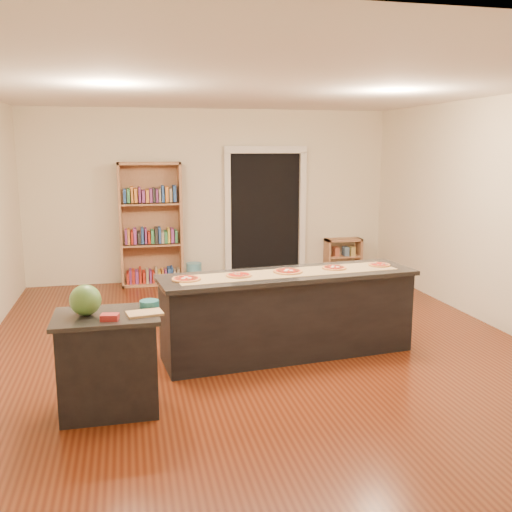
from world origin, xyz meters
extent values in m
cube|color=beige|center=(0.00, 0.00, 1.40)|extent=(6.00, 7.00, 2.80)
cube|color=#5A240F|center=(0.00, 0.00, 0.00)|extent=(6.00, 7.00, 0.01)
cube|color=white|center=(0.00, 0.00, 2.80)|extent=(6.00, 7.00, 0.01)
cube|color=black|center=(0.90, 3.48, 1.05)|extent=(1.20, 0.02, 2.10)
cube|color=silver|center=(0.25, 3.44, 1.05)|extent=(0.10, 0.08, 2.10)
cube|color=silver|center=(1.55, 3.44, 1.05)|extent=(0.10, 0.08, 2.10)
cube|color=silver|center=(0.90, 3.44, 2.15)|extent=(1.40, 0.08, 0.12)
cube|color=black|center=(0.25, -0.27, 0.42)|extent=(2.64, 0.66, 0.85)
cube|color=black|center=(0.25, -0.27, 0.87)|extent=(2.72, 0.74, 0.05)
cube|color=black|center=(-1.58, -1.22, 0.40)|extent=(0.78, 0.55, 0.81)
cube|color=black|center=(-1.58, -1.22, 0.83)|extent=(0.85, 0.62, 0.04)
cube|color=#AB7853|center=(-1.02, 3.28, 0.98)|extent=(0.98, 0.35, 1.96)
cube|color=#AB7853|center=(2.27, 3.32, 0.31)|extent=(0.63, 0.27, 0.63)
cylinder|color=teal|center=(-0.37, 3.09, 0.18)|extent=(0.25, 0.25, 0.36)
cube|color=tan|center=(0.25, -0.27, 0.90)|extent=(2.39, 0.66, 0.00)
sphere|color=#144214|center=(-1.74, -1.20, 0.97)|extent=(0.25, 0.25, 0.25)
cube|color=tan|center=(-1.27, -1.28, 0.85)|extent=(0.31, 0.23, 0.02)
cube|color=maroon|center=(-1.55, -1.38, 0.87)|extent=(0.15, 0.12, 0.05)
cylinder|color=#195966|center=(-1.23, -1.09, 0.87)|extent=(0.16, 0.16, 0.06)
cylinder|color=tan|center=(-0.84, -0.36, 0.91)|extent=(0.29, 0.29, 0.02)
cylinder|color=#A5190C|center=(-0.84, -0.36, 0.92)|extent=(0.24, 0.24, 0.00)
cylinder|color=tan|center=(-0.30, -0.31, 0.91)|extent=(0.27, 0.27, 0.02)
cylinder|color=#A5190C|center=(-0.30, -0.31, 0.92)|extent=(0.22, 0.22, 0.00)
cylinder|color=tan|center=(0.24, -0.25, 0.91)|extent=(0.30, 0.30, 0.02)
cylinder|color=#A5190C|center=(0.24, -0.25, 0.92)|extent=(0.25, 0.25, 0.00)
cylinder|color=tan|center=(0.78, -0.18, 0.91)|extent=(0.28, 0.28, 0.02)
cylinder|color=#A5190C|center=(0.78, -0.18, 0.92)|extent=(0.23, 0.23, 0.00)
cylinder|color=tan|center=(1.32, -0.15, 0.91)|extent=(0.26, 0.26, 0.02)
cylinder|color=#A5190C|center=(1.32, -0.15, 0.92)|extent=(0.21, 0.21, 0.00)
camera|label=1|loc=(-1.38, -5.88, 2.20)|focal=40.00mm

